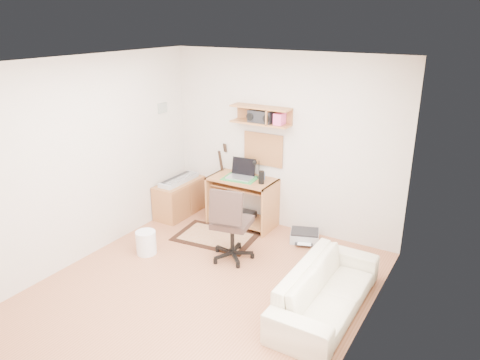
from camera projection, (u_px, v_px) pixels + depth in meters
The scene contains 22 objects.
floor at pixel (206, 287), 5.41m from camera, with size 3.60×4.00×0.01m, color #B36F4A.
ceiling at pixel (199, 62), 4.52m from camera, with size 3.60×4.00×0.01m, color white.
back_wall at pixel (283, 143), 6.59m from camera, with size 3.60×0.01×2.60m, color beige.
left_wall at pixel (87, 159), 5.84m from camera, with size 0.01×4.00×2.60m, color beige.
right_wall at pixel (367, 220), 4.10m from camera, with size 0.01×4.00×2.60m, color beige.
wall_shelf at pixel (261, 115), 6.49m from camera, with size 0.90×0.25×0.26m, color #B0713E.
cork_board at pixel (263, 149), 6.75m from camera, with size 0.64×0.03×0.49m, color #AA7C55.
wall_photo at pixel (163, 108), 6.90m from camera, with size 0.02×0.20×0.15m, color #4C8CBF.
desk at pixel (242, 202), 6.92m from camera, with size 1.00×0.55×0.75m, color #B0713E, non-canonical shape.
laptop at pixel (240, 169), 6.74m from camera, with size 0.38×0.38×0.29m, color silver, non-canonical shape.
speaker at pixel (261, 177), 6.55m from camera, with size 0.08×0.08×0.19m, color black.
desk_lamp at pixel (259, 169), 6.76m from camera, with size 0.09×0.09×0.28m, color black, non-canonical shape.
pencil_cup at pixel (262, 176), 6.72m from camera, with size 0.08×0.08×0.11m, color #2F568F.
boombox at pixel (261, 117), 6.49m from camera, with size 0.36×0.16×0.18m, color black.
rug at pixel (215, 237), 6.62m from camera, with size 1.13×0.75×0.02m, color beige.
task_chair at pixel (232, 222), 5.88m from camera, with size 0.53×0.53×1.04m, color #32231D, non-canonical shape.
cabinet at pixel (180, 198), 7.33m from camera, with size 0.40×0.90×0.55m, color #B0713E.
music_keyboard at pixel (179, 180), 7.22m from camera, with size 0.24×0.75×0.07m, color #B2B5BA.
guitar at pixel (221, 181), 7.18m from camera, with size 0.31×0.20×1.17m, color #9A5F2F, non-canonical shape.
waste_basket at pixel (146, 243), 6.12m from camera, with size 0.27×0.27×0.32m, color white.
printer at pixel (305, 235), 6.49m from camera, with size 0.40×0.31×0.15m, color #A5A8AA.
sofa at pixel (327, 283), 4.87m from camera, with size 1.74×0.51×0.68m, color beige.
Camera 1 is at (2.74, -3.79, 3.03)m, focal length 34.07 mm.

